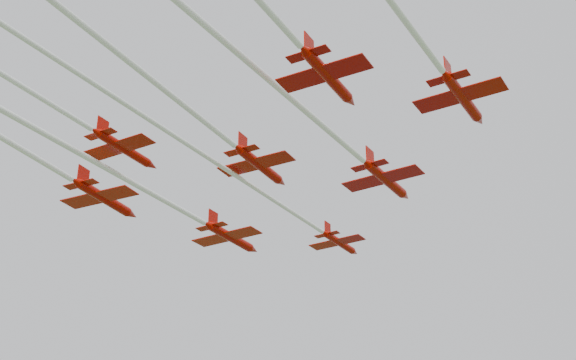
% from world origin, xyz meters
% --- Properties ---
extents(jet_lead, '(25.17, 62.92, 2.35)m').
position_xyz_m(jet_lead, '(-9.32, 0.88, 48.73)').
color(jet_lead, '#A30900').
extents(jet_row2_left, '(23.60, 59.76, 2.84)m').
position_xyz_m(jet_row2_left, '(-21.30, -4.01, 47.48)').
color(jet_row2_left, '#A30900').
extents(jet_row2_right, '(25.62, 63.15, 2.94)m').
position_xyz_m(jet_row2_right, '(-0.51, -12.20, 50.42)').
color(jet_row2_right, '#A30900').
extents(jet_row3_left, '(16.77, 51.94, 2.96)m').
position_xyz_m(jet_row3_left, '(-31.82, -12.33, 48.99)').
color(jet_row3_left, '#A30900').
extents(jet_row3_mid, '(16.97, 47.49, 2.68)m').
position_xyz_m(jet_row3_mid, '(-11.40, -15.39, 49.45)').
color(jet_row3_mid, '#A30900').
extents(jet_row3_right, '(22.37, 58.47, 2.67)m').
position_xyz_m(jet_row3_right, '(9.54, -30.04, 49.35)').
color(jet_row3_right, '#A30900').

